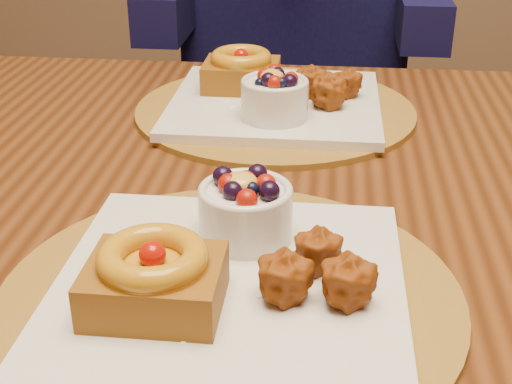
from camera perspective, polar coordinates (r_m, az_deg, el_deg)
dining_table at (r=0.82m, az=0.18°, el=-4.15°), size 1.60×0.90×0.76m
place_setting_near at (r=0.58m, az=-2.27°, el=-6.56°), size 0.38×0.38×0.08m
place_setting_far at (r=0.97m, az=1.40°, el=7.52°), size 0.38×0.38×0.08m
chair_far at (r=1.49m, az=2.64°, el=0.95°), size 0.45×0.45×0.81m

